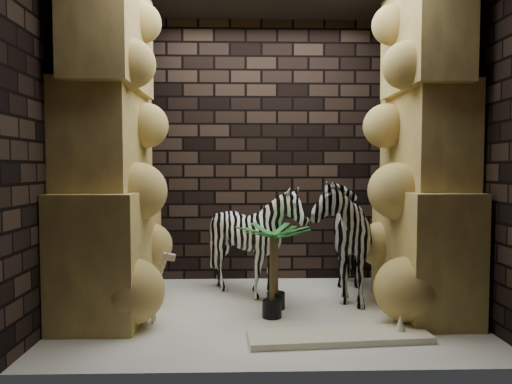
{
  "coord_description": "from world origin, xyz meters",
  "views": [
    {
      "loc": [
        -0.21,
        -4.16,
        1.3
      ],
      "look_at": [
        -0.09,
        0.15,
        1.08
      ],
      "focal_mm": 32.68,
      "sensor_mm": 36.0,
      "label": 1
    }
  ],
  "objects_px": {
    "zebra_right": "(340,227)",
    "palm_back": "(272,271)",
    "zebra_left": "(255,247)",
    "giraffe_toy": "(144,285)",
    "surfboard": "(339,337)",
    "palm_front": "(276,268)"
  },
  "relations": [
    {
      "from": "palm_front",
      "to": "palm_back",
      "type": "distance_m",
      "value": 0.26
    },
    {
      "from": "giraffe_toy",
      "to": "palm_back",
      "type": "xyz_separation_m",
      "value": [
        1.09,
        0.1,
        0.09
      ]
    },
    {
      "from": "palm_front",
      "to": "palm_back",
      "type": "bearing_deg",
      "value": -101.6
    },
    {
      "from": "zebra_left",
      "to": "palm_front",
      "type": "bearing_deg",
      "value": -68.51
    },
    {
      "from": "zebra_right",
      "to": "zebra_left",
      "type": "xyz_separation_m",
      "value": [
        -0.86,
        -0.03,
        -0.19
      ]
    },
    {
      "from": "zebra_left",
      "to": "surfboard",
      "type": "xyz_separation_m",
      "value": [
        0.61,
        -1.2,
        -0.49
      ]
    },
    {
      "from": "palm_back",
      "to": "surfboard",
      "type": "distance_m",
      "value": 0.82
    },
    {
      "from": "zebra_right",
      "to": "surfboard",
      "type": "height_order",
      "value": "zebra_right"
    },
    {
      "from": "zebra_left",
      "to": "palm_back",
      "type": "relative_size",
      "value": 1.37
    },
    {
      "from": "palm_back",
      "to": "zebra_left",
      "type": "bearing_deg",
      "value": 101.71
    },
    {
      "from": "zebra_right",
      "to": "zebra_left",
      "type": "relative_size",
      "value": 1.25
    },
    {
      "from": "zebra_right",
      "to": "surfboard",
      "type": "distance_m",
      "value": 1.42
    },
    {
      "from": "palm_front",
      "to": "surfboard",
      "type": "bearing_deg",
      "value": -61.97
    },
    {
      "from": "surfboard",
      "to": "zebra_left",
      "type": "bearing_deg",
      "value": 112.55
    },
    {
      "from": "zebra_right",
      "to": "palm_back",
      "type": "relative_size",
      "value": 1.72
    },
    {
      "from": "surfboard",
      "to": "palm_front",
      "type": "bearing_deg",
      "value": 113.52
    },
    {
      "from": "surfboard",
      "to": "palm_back",
      "type": "bearing_deg",
      "value": 126.58
    },
    {
      "from": "zebra_left",
      "to": "giraffe_toy",
      "type": "xyz_separation_m",
      "value": [
        -0.95,
        -0.75,
        -0.19
      ]
    },
    {
      "from": "giraffe_toy",
      "to": "zebra_right",
      "type": "bearing_deg",
      "value": 25.97
    },
    {
      "from": "palm_back",
      "to": "zebra_right",
      "type": "bearing_deg",
      "value": 42.81
    },
    {
      "from": "palm_back",
      "to": "surfboard",
      "type": "height_order",
      "value": "palm_back"
    },
    {
      "from": "zebra_left",
      "to": "palm_front",
      "type": "xyz_separation_m",
      "value": [
        0.19,
        -0.4,
        -0.13
      ]
    }
  ]
}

